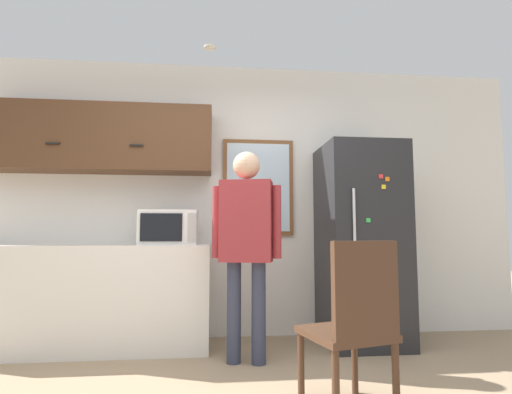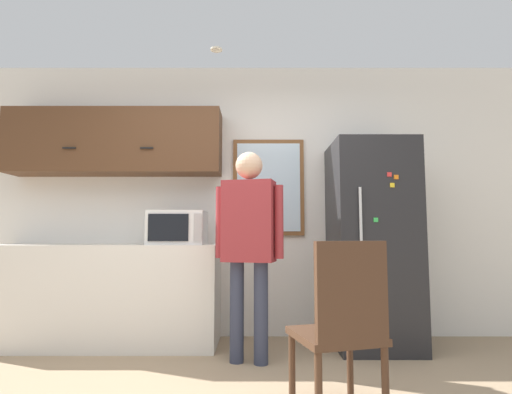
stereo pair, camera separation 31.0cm
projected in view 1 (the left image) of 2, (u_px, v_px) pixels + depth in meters
back_wall at (226, 198)px, 3.99m from camera, size 6.00×0.06×2.70m
counter at (91, 297)px, 3.45m from camera, size 2.05×0.62×0.90m
upper_cabinets at (101, 139)px, 3.72m from camera, size 2.05×0.36×0.62m
microwave at (169, 228)px, 3.51m from camera, size 0.49×0.41×0.30m
person at (246, 233)px, 3.15m from camera, size 0.54×0.31×1.65m
refrigerator at (361, 243)px, 3.69m from camera, size 0.70×0.75×1.82m
chair at (354, 320)px, 2.21m from camera, size 0.54×0.54×0.95m
window at (258, 187)px, 3.99m from camera, size 0.71×0.05×0.96m
ceiling_light at (210, 47)px, 3.62m from camera, size 0.11×0.11×0.01m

